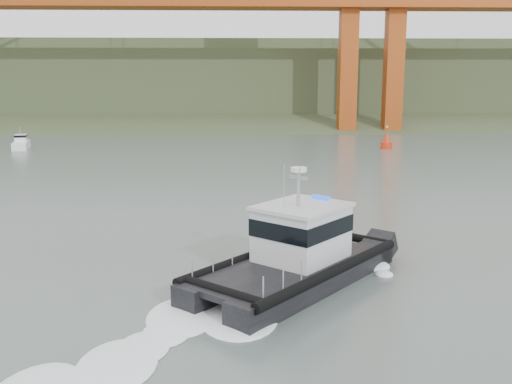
# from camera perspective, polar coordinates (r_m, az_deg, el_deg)

# --- Properties ---
(ground) EXTENTS (400.00, 400.00, 0.00)m
(ground) POSITION_cam_1_polar(r_m,az_deg,el_deg) (26.61, 0.68, -8.55)
(ground) COLOR #52615C
(ground) RESTS_ON ground
(headlands) EXTENTS (500.00, 105.36, 27.12)m
(headlands) POSITION_cam_1_polar(r_m,az_deg,el_deg) (150.56, -1.47, 10.33)
(headlands) COLOR #324226
(headlands) RESTS_ON ground
(patrol_boat) EXTENTS (10.40, 11.10, 5.42)m
(patrol_boat) POSITION_cam_1_polar(r_m,az_deg,el_deg) (25.64, 4.12, -6.15)
(patrol_boat) COLOR black
(patrol_boat) RESTS_ON ground
(motorboat) EXTENTS (3.05, 5.69, 2.98)m
(motorboat) POSITION_cam_1_polar(r_m,az_deg,el_deg) (82.53, -22.44, 4.52)
(motorboat) COLOR white
(motorboat) RESTS_ON ground
(nav_buoy) EXTENTS (1.55, 1.55, 3.23)m
(nav_buoy) POSITION_cam_1_polar(r_m,az_deg,el_deg) (78.39, 12.92, 4.85)
(nav_buoy) COLOR red
(nav_buoy) RESTS_ON ground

